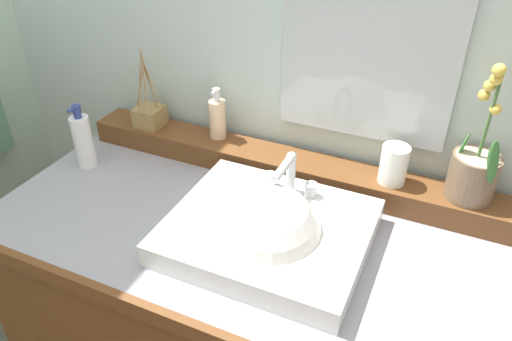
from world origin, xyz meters
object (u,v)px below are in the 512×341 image
Objects in this scene: potted_plant at (474,170)px; lotion_bottle at (83,140)px; reed_diffuser at (150,116)px; sink_basin at (266,237)px; tumbler_cup at (394,165)px; soap_dispenser at (217,118)px.

potted_plant is 1.80× the size of lotion_bottle.
potted_plant is 1.43× the size of reed_diffuser.
lotion_bottle reaches higher than sink_basin.
sink_basin is 1.87× the size of reed_diffuser.
sink_basin is 0.63m from lotion_bottle.
reed_diffuser is at bearing -179.25° from potted_plant.
reed_diffuser is (-0.93, -0.01, -0.04)m from potted_plant.
reed_diffuser reaches higher than sink_basin.
sink_basin reaches higher than tumbler_cup.
lotion_bottle is at bearing -120.41° from reed_diffuser.
tumbler_cup is (0.23, 0.29, 0.10)m from sink_basin.
potted_plant is at bearing 10.62° from lotion_bottle.
lotion_bottle is at bearing -167.88° from tumbler_cup.
sink_basin is 1.31× the size of potted_plant.
soap_dispenser is (-0.70, 0.01, -0.02)m from potted_plant.
reed_diffuser reaches higher than lotion_bottle.
soap_dispenser is 0.23m from reed_diffuser.
sink_basin is at bearing -28.99° from reed_diffuser.
soap_dispenser is (-0.29, 0.31, 0.11)m from sink_basin.
lotion_bottle is (-1.03, -0.19, -0.06)m from potted_plant.
tumbler_cup is at bearing -2.74° from soap_dispenser.
sink_basin is at bearing -144.09° from potted_plant.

